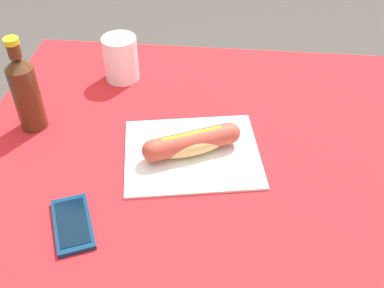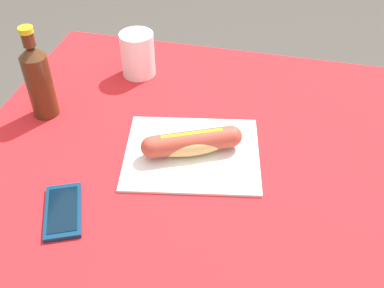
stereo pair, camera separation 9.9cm
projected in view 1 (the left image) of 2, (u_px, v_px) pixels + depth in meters
The scene contains 6 objects.
dining_table at pixel (204, 201), 1.09m from camera, with size 1.05×0.95×0.78m.
paper_wrapper at pixel (192, 153), 1.01m from camera, with size 0.29×0.24×0.01m, color silver.
hot_dog at pixel (192, 143), 0.98m from camera, with size 0.20×0.12×0.05m.
cell_phone at pixel (73, 224), 0.86m from camera, with size 0.12×0.15×0.01m.
soda_bottle at pixel (26, 91), 1.02m from camera, with size 0.06×0.06×0.23m.
drinking_cup at pixel (121, 59), 1.20m from camera, with size 0.09×0.09×0.12m, color white.
Camera 1 is at (0.04, -0.73, 1.46)m, focal length 43.14 mm.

